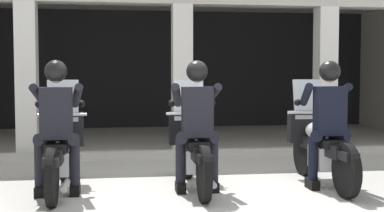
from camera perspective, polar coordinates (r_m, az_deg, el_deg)
The scene contains 9 objects.
ground_plane at distance 9.38m, azimuth -2.18°, elevation -5.24°, with size 80.00×80.00×0.00m, color #A8A59E.
station_building at distance 12.23m, azimuth -2.66°, elevation 6.73°, with size 11.82×5.35×3.24m.
kerb_strip at distance 9.09m, azimuth -0.70°, elevation -5.14°, with size 11.32×0.24×0.12m, color #B7B5AD.
motorcycle_left at distance 6.69m, azimuth -14.01°, elevation -4.57°, with size 0.62×2.04×1.35m.
police_officer_left at distance 6.36m, azimuth -14.34°, elevation -1.02°, with size 0.63×0.61×1.58m.
motorcycle_center at distance 6.68m, azimuth 0.17°, elevation -4.47°, with size 0.62×2.04×1.35m.
police_officer_center at distance 6.36m, azimuth 0.52°, elevation -0.91°, with size 0.63×0.61×1.58m.
motorcycle_right at distance 7.07m, azimuth 13.55°, elevation -4.13°, with size 0.62×2.04×1.35m.
police_officer_right at distance 6.76m, azimuth 14.47°, elevation -0.75°, with size 0.63×0.61×1.58m.
Camera 1 is at (-0.94, -6.23, 1.43)m, focal length 49.64 mm.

